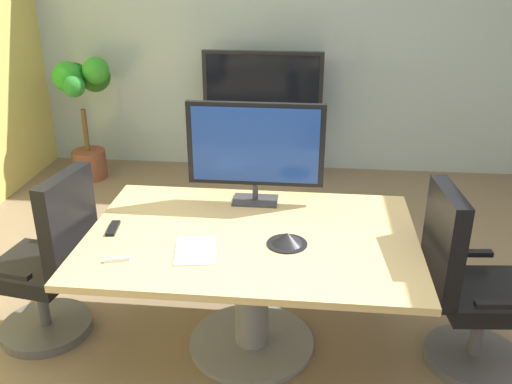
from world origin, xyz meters
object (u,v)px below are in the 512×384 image
(office_chair_right, at_px, (467,296))
(tv_monitor, at_px, (255,147))
(office_chair_left, at_px, (50,271))
(remote_control, at_px, (113,228))
(conference_phone, at_px, (287,239))
(conference_table, at_px, (251,264))
(potted_plant, at_px, (84,99))
(wall_display_unit, at_px, (262,136))

(office_chair_right, bearing_deg, tv_monitor, 63.36)
(office_chair_left, distance_m, remote_control, 0.52)
(tv_monitor, height_order, conference_phone, tv_monitor)
(office_chair_left, xyz_separation_m, tv_monitor, (1.18, 0.47, 0.66))
(conference_table, distance_m, remote_control, 0.81)
(tv_monitor, distance_m, conference_phone, 0.68)
(conference_phone, relative_size, remote_control, 1.29)
(conference_table, relative_size, potted_plant, 1.46)
(conference_table, relative_size, conference_phone, 8.38)
(conference_table, xyz_separation_m, tv_monitor, (-0.02, 0.45, 0.55))
(tv_monitor, relative_size, potted_plant, 0.67)
(conference_table, bearing_deg, tv_monitor, 93.10)
(wall_display_unit, relative_size, remote_control, 7.71)
(conference_table, height_order, tv_monitor, tv_monitor)
(office_chair_right, relative_size, conference_phone, 4.95)
(office_chair_right, relative_size, tv_monitor, 1.30)
(conference_table, distance_m, conference_phone, 0.32)
(office_chair_left, xyz_separation_m, remote_control, (0.42, -0.00, 0.31))
(office_chair_left, relative_size, wall_display_unit, 0.83)
(wall_display_unit, height_order, remote_control, wall_display_unit)
(wall_display_unit, xyz_separation_m, conference_phone, (0.40, -2.87, 0.35))
(office_chair_left, xyz_separation_m, conference_phone, (1.41, -0.07, 0.33))
(conference_table, xyz_separation_m, remote_control, (-0.79, -0.03, 0.20))
(conference_phone, height_order, remote_control, conference_phone)
(tv_monitor, bearing_deg, office_chair_right, -21.42)
(conference_table, height_order, potted_plant, potted_plant)
(office_chair_left, xyz_separation_m, wall_display_unit, (1.01, 2.80, -0.01))
(office_chair_left, distance_m, wall_display_unit, 2.98)
(conference_table, bearing_deg, conference_phone, -24.88)
(conference_table, distance_m, tv_monitor, 0.71)
(tv_monitor, distance_m, potted_plant, 2.91)
(office_chair_left, xyz_separation_m, potted_plant, (-0.78, 2.60, 0.38))
(conference_table, bearing_deg, potted_plant, 127.57)
(office_chair_left, height_order, wall_display_unit, wall_display_unit)
(office_chair_right, xyz_separation_m, remote_control, (-2.00, 0.01, 0.31))
(potted_plant, bearing_deg, office_chair_left, -73.41)
(tv_monitor, xyz_separation_m, conference_phone, (0.23, -0.55, -0.33))
(office_chair_right, distance_m, tv_monitor, 1.48)
(office_chair_left, distance_m, conference_phone, 1.45)
(tv_monitor, bearing_deg, conference_phone, -67.18)
(wall_display_unit, distance_m, potted_plant, 1.84)
(office_chair_right, xyz_separation_m, wall_display_unit, (-1.40, 2.81, -0.01))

